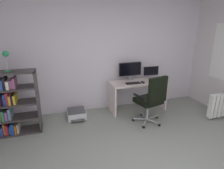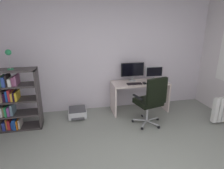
{
  "view_description": "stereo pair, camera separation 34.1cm",
  "coord_description": "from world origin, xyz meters",
  "px_view_note": "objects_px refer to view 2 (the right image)",
  "views": [
    {
      "loc": [
        -1.14,
        -1.8,
        2.04
      ],
      "look_at": [
        -0.01,
        1.85,
        0.81
      ],
      "focal_mm": 29.93,
      "sensor_mm": 36.0,
      "label": 1
    },
    {
      "loc": [
        -0.81,
        -1.89,
        2.04
      ],
      "look_at": [
        -0.01,
        1.85,
        0.81
      ],
      "focal_mm": 29.93,
      "sensor_mm": 36.0,
      "label": 2
    }
  ],
  "objects_px": {
    "monitor_main": "(132,70)",
    "bookshelf": "(15,100)",
    "computer_mouse": "(144,83)",
    "office_chair": "(151,99)",
    "monitor_secondary": "(154,72)",
    "desk_lamp": "(9,55)",
    "desk": "(140,90)",
    "keyboard": "(134,84)",
    "printer": "(77,112)"
  },
  "relations": [
    {
      "from": "monitor_main",
      "to": "printer",
      "type": "relative_size",
      "value": 1.13
    },
    {
      "from": "desk",
      "to": "monitor_main",
      "type": "relative_size",
      "value": 2.37
    },
    {
      "from": "office_chair",
      "to": "desk_lamp",
      "type": "bearing_deg",
      "value": 169.74
    },
    {
      "from": "monitor_main",
      "to": "office_chair",
      "type": "bearing_deg",
      "value": -83.17
    },
    {
      "from": "keyboard",
      "to": "printer",
      "type": "height_order",
      "value": "keyboard"
    },
    {
      "from": "keyboard",
      "to": "printer",
      "type": "xyz_separation_m",
      "value": [
        -1.33,
        0.11,
        -0.65
      ]
    },
    {
      "from": "office_chair",
      "to": "keyboard",
      "type": "bearing_deg",
      "value": 102.67
    },
    {
      "from": "computer_mouse",
      "to": "desk_lamp",
      "type": "xyz_separation_m",
      "value": [
        -2.75,
        -0.14,
        0.77
      ]
    },
    {
      "from": "desk_lamp",
      "to": "printer",
      "type": "height_order",
      "value": "desk_lamp"
    },
    {
      "from": "monitor_main",
      "to": "computer_mouse",
      "type": "relative_size",
      "value": 5.67
    },
    {
      "from": "printer",
      "to": "desk",
      "type": "bearing_deg",
      "value": 0.33
    },
    {
      "from": "keyboard",
      "to": "desk_lamp",
      "type": "xyz_separation_m",
      "value": [
        -2.51,
        -0.17,
        0.78
      ]
    },
    {
      "from": "keyboard",
      "to": "bookshelf",
      "type": "bearing_deg",
      "value": -175.16
    },
    {
      "from": "monitor_secondary",
      "to": "printer",
      "type": "bearing_deg",
      "value": -175.1
    },
    {
      "from": "desk",
      "to": "office_chair",
      "type": "relative_size",
      "value": 1.25
    },
    {
      "from": "printer",
      "to": "keyboard",
      "type": "bearing_deg",
      "value": -4.82
    },
    {
      "from": "monitor_secondary",
      "to": "computer_mouse",
      "type": "relative_size",
      "value": 4.33
    },
    {
      "from": "desk",
      "to": "monitor_secondary",
      "type": "bearing_deg",
      "value": 20.51
    },
    {
      "from": "desk",
      "to": "bookshelf",
      "type": "xyz_separation_m",
      "value": [
        -2.72,
        -0.29,
        0.08
      ]
    },
    {
      "from": "monitor_secondary",
      "to": "monitor_main",
      "type": "bearing_deg",
      "value": -179.99
    },
    {
      "from": "bookshelf",
      "to": "monitor_secondary",
      "type": "bearing_deg",
      "value": 8.04
    },
    {
      "from": "desk",
      "to": "keyboard",
      "type": "xyz_separation_m",
      "value": [
        -0.18,
        -0.12,
        0.21
      ]
    },
    {
      "from": "keyboard",
      "to": "desk_lamp",
      "type": "distance_m",
      "value": 2.63
    },
    {
      "from": "desk",
      "to": "computer_mouse",
      "type": "xyz_separation_m",
      "value": [
        0.06,
        -0.14,
        0.22
      ]
    },
    {
      "from": "bookshelf",
      "to": "desk",
      "type": "bearing_deg",
      "value": 6.01
    },
    {
      "from": "computer_mouse",
      "to": "desk",
      "type": "bearing_deg",
      "value": 110.75
    },
    {
      "from": "office_chair",
      "to": "bookshelf",
      "type": "bearing_deg",
      "value": 169.87
    },
    {
      "from": "keyboard",
      "to": "office_chair",
      "type": "xyz_separation_m",
      "value": [
        0.15,
        -0.65,
        -0.14
      ]
    },
    {
      "from": "monitor_secondary",
      "to": "desk_lamp",
      "type": "distance_m",
      "value": 3.2
    },
    {
      "from": "keyboard",
      "to": "printer",
      "type": "bearing_deg",
      "value": 176.29
    },
    {
      "from": "desk",
      "to": "printer",
      "type": "distance_m",
      "value": 1.57
    },
    {
      "from": "monitor_secondary",
      "to": "keyboard",
      "type": "distance_m",
      "value": 0.68
    },
    {
      "from": "desk",
      "to": "monitor_main",
      "type": "bearing_deg",
      "value": 132.73
    },
    {
      "from": "monitor_main",
      "to": "keyboard",
      "type": "height_order",
      "value": "monitor_main"
    },
    {
      "from": "desk",
      "to": "monitor_main",
      "type": "xyz_separation_m",
      "value": [
        -0.14,
        0.16,
        0.47
      ]
    },
    {
      "from": "computer_mouse",
      "to": "office_chair",
      "type": "xyz_separation_m",
      "value": [
        -0.09,
        -0.62,
        -0.14
      ]
    },
    {
      "from": "computer_mouse",
      "to": "office_chair",
      "type": "bearing_deg",
      "value": -99.29
    },
    {
      "from": "monitor_main",
      "to": "bookshelf",
      "type": "height_order",
      "value": "bookshelf"
    },
    {
      "from": "monitor_main",
      "to": "office_chair",
      "type": "xyz_separation_m",
      "value": [
        0.11,
        -0.92,
        -0.39
      ]
    },
    {
      "from": "monitor_main",
      "to": "bookshelf",
      "type": "distance_m",
      "value": 2.64
    },
    {
      "from": "desk",
      "to": "keyboard",
      "type": "bearing_deg",
      "value": -145.99
    },
    {
      "from": "bookshelf",
      "to": "desk_lamp",
      "type": "relative_size",
      "value": 3.3
    },
    {
      "from": "computer_mouse",
      "to": "desk_lamp",
      "type": "distance_m",
      "value": 2.86
    },
    {
      "from": "desk",
      "to": "monitor_secondary",
      "type": "height_order",
      "value": "monitor_secondary"
    },
    {
      "from": "desk",
      "to": "computer_mouse",
      "type": "distance_m",
      "value": 0.27
    },
    {
      "from": "bookshelf",
      "to": "printer",
      "type": "bearing_deg",
      "value": 12.93
    },
    {
      "from": "office_chair",
      "to": "printer",
      "type": "xyz_separation_m",
      "value": [
        -1.48,
        0.76,
        -0.51
      ]
    },
    {
      "from": "bookshelf",
      "to": "desk_lamp",
      "type": "xyz_separation_m",
      "value": [
        0.03,
        0.0,
        0.9
      ]
    },
    {
      "from": "monitor_secondary",
      "to": "keyboard",
      "type": "relative_size",
      "value": 1.27
    },
    {
      "from": "computer_mouse",
      "to": "bookshelf",
      "type": "bearing_deg",
      "value": -177.98
    }
  ]
}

